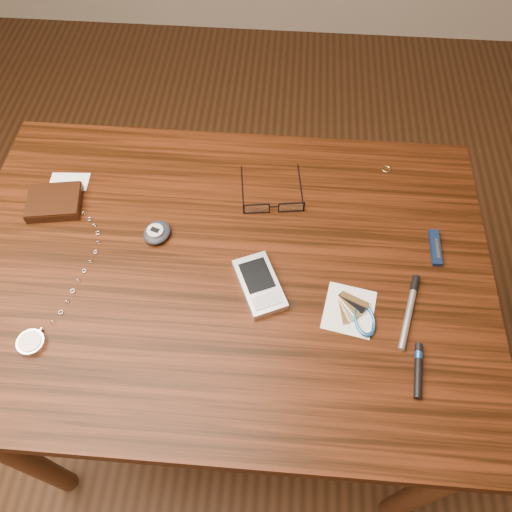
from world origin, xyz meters
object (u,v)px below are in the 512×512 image
object	(u,v)px
pocket_watch	(35,336)
silver_pen	(410,306)
notepad_keys	(357,314)
pocket_knife	(435,248)
pda_phone	(260,284)
eyeglasses	(274,205)
desk	(226,292)
wallet_and_card	(55,201)
pedometer	(157,232)

from	to	relation	value
pocket_watch	silver_pen	size ratio (longest dim) A/B	2.25
notepad_keys	pocket_knife	size ratio (longest dim) A/B	1.38
pocket_watch	silver_pen	world-z (taller)	same
silver_pen	pda_phone	bearing A→B (deg)	175.60
eyeglasses	silver_pen	world-z (taller)	eyeglasses
pocket_watch	pocket_knife	world-z (taller)	pocket_watch
desk	pocket_watch	distance (m)	0.36
pocket_knife	desk	bearing A→B (deg)	-170.18
notepad_keys	pocket_watch	bearing A→B (deg)	-171.11
desk	pda_phone	world-z (taller)	pda_phone
wallet_and_card	pedometer	distance (m)	0.23
desk	pda_phone	distance (m)	0.14
pocket_knife	pedometer	bearing A→B (deg)	-178.92
pda_phone	silver_pen	size ratio (longest dim) A/B	0.92
desk	notepad_keys	bearing A→B (deg)	-18.69
eyeglasses	pedometer	size ratio (longest dim) A/B	1.99
wallet_and_card	pda_phone	world-z (taller)	wallet_and_card
pda_phone	pocket_knife	xyz separation A→B (m)	(0.33, 0.11, -0.00)
wallet_and_card	notepad_keys	distance (m)	0.63
notepad_keys	silver_pen	bearing A→B (deg)	13.49
notepad_keys	silver_pen	distance (m)	0.10
silver_pen	pocket_watch	bearing A→B (deg)	-170.43
wallet_and_card	pda_phone	xyz separation A→B (m)	(0.42, -0.16, -0.00)
eyeglasses	pocket_knife	bearing A→B (deg)	-13.03
desk	eyeglasses	bearing A→B (deg)	58.91
desk	pocket_knife	world-z (taller)	pocket_knife
wallet_and_card	pocket_watch	bearing A→B (deg)	-80.19
pedometer	notepad_keys	xyz separation A→B (m)	(0.38, -0.14, -0.01)
wallet_and_card	pda_phone	size ratio (longest dim) A/B	1.03
pocket_knife	silver_pen	xyz separation A→B (m)	(-0.06, -0.13, 0.00)
eyeglasses	silver_pen	bearing A→B (deg)	-38.41
pedometer	silver_pen	size ratio (longest dim) A/B	0.48
wallet_and_card	pda_phone	distance (m)	0.45
notepad_keys	pocket_knife	xyz separation A→B (m)	(0.15, 0.15, 0.00)
eyeglasses	silver_pen	size ratio (longest dim) A/B	0.95
wallet_and_card	pocket_knife	bearing A→B (deg)	-3.69
pda_phone	notepad_keys	distance (m)	0.18
wallet_and_card	pocket_watch	world-z (taller)	wallet_and_card
pedometer	notepad_keys	size ratio (longest dim) A/B	0.65
wallet_and_card	silver_pen	distance (m)	0.72
pocket_watch	notepad_keys	bearing A→B (deg)	8.89
desk	pocket_watch	size ratio (longest dim) A/B	3.00
notepad_keys	eyeglasses	bearing A→B (deg)	125.49
pda_phone	notepad_keys	world-z (taller)	pda_phone
desk	wallet_and_card	size ratio (longest dim) A/B	7.11
wallet_and_card	eyeglasses	bearing A→B (deg)	3.10
notepad_keys	pda_phone	bearing A→B (deg)	166.06
pda_phone	silver_pen	world-z (taller)	pda_phone
pedometer	wallet_and_card	bearing A→B (deg)	165.00
notepad_keys	pocket_knife	bearing A→B (deg)	44.76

